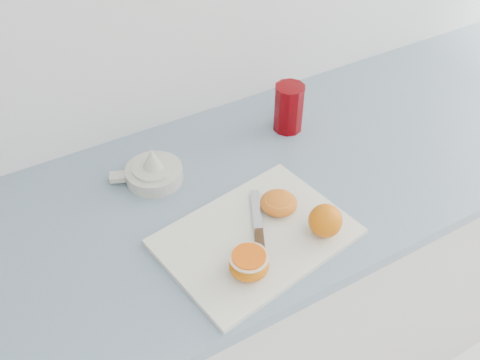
% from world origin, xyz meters
% --- Properties ---
extents(counter, '(2.52, 0.64, 0.89)m').
position_xyz_m(counter, '(-0.09, 1.70, 0.45)').
color(counter, silver).
rests_on(counter, ground).
extents(cutting_board, '(0.41, 0.32, 0.01)m').
position_xyz_m(cutting_board, '(-0.15, 1.55, 0.90)').
color(cutting_board, silver).
rests_on(cutting_board, counter).
extents(whole_orange, '(0.07, 0.07, 0.07)m').
position_xyz_m(whole_orange, '(-0.03, 1.49, 0.94)').
color(whole_orange, '#D25C0D').
rests_on(whole_orange, cutting_board).
extents(half_orange, '(0.08, 0.08, 0.05)m').
position_xyz_m(half_orange, '(-0.21, 1.48, 0.93)').
color(half_orange, '#D25C0D').
rests_on(half_orange, cutting_board).
extents(squeezed_shell, '(0.08, 0.08, 0.03)m').
position_xyz_m(squeezed_shell, '(-0.07, 1.59, 0.92)').
color(squeezed_shell, '#D36416').
rests_on(squeezed_shell, cutting_board).
extents(paring_knife, '(0.11, 0.19, 0.01)m').
position_xyz_m(paring_knife, '(-0.15, 1.53, 0.91)').
color(paring_knife, '#402317').
rests_on(paring_knife, cutting_board).
extents(citrus_juicer, '(0.16, 0.13, 0.09)m').
position_xyz_m(citrus_juicer, '(-0.26, 1.82, 0.91)').
color(citrus_juicer, beige).
rests_on(citrus_juicer, counter).
extents(red_tumbler, '(0.08, 0.08, 0.12)m').
position_xyz_m(red_tumbler, '(0.11, 1.83, 0.95)').
color(red_tumbler, '#6B0004').
rests_on(red_tumbler, counter).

